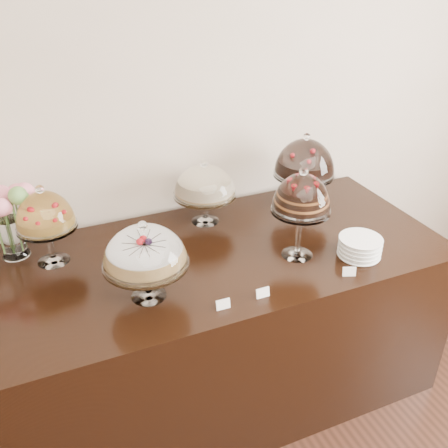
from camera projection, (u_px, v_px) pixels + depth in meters
name	position (u px, v px, depth m)	size (l,w,h in m)	color
wall_back	(175.00, 100.00, 2.55)	(5.00, 0.04, 3.00)	beige
display_counter	(220.00, 323.00, 2.63)	(2.20, 1.00, 0.90)	black
cake_stand_sugar_sponge	(145.00, 250.00, 2.00)	(0.35, 0.35, 0.36)	white
cake_stand_choco_layer	(302.00, 197.00, 2.24)	(0.27, 0.27, 0.45)	white
cake_stand_cheesecake	(205.00, 183.00, 2.57)	(0.33, 0.33, 0.35)	white
cake_stand_dark_choco	(305.00, 161.00, 2.67)	(0.34, 0.34, 0.44)	white
cake_stand_fruit_tart	(45.00, 214.00, 2.22)	(0.27, 0.27, 0.39)	white
flower_vase	(6.00, 211.00, 2.27)	(0.29, 0.28, 0.38)	white
plate_stack	(360.00, 247.00, 2.36)	(0.20, 0.20, 0.09)	white
price_card_left	(223.00, 304.00, 2.03)	(0.06, 0.01, 0.04)	white
price_card_right	(349.00, 272.00, 2.23)	(0.06, 0.01, 0.04)	white
price_card_extra	(263.00, 293.00, 2.09)	(0.06, 0.01, 0.04)	white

